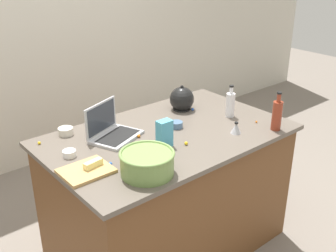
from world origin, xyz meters
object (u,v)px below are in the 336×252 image
Objects in this scene: cutting_board at (86,171)px; mixing_bowl_large at (147,162)px; butter_stick_left at (93,164)px; ramekin_small at (176,125)px; ramekin_medium at (66,131)px; bottle_vinegar at (230,104)px; kettle at (182,99)px; candy_bag at (164,134)px; bottle_soy at (277,115)px; kitchen_timer at (236,128)px; laptop at (111,130)px; ramekin_wide at (69,154)px.

mixing_bowl_large is at bearing -42.13° from cutting_board.
butter_stick_left reaches higher than ramekin_small.
cutting_board is 2.78× the size of ramekin_medium.
ramekin_medium is at bearing 155.79° from bottle_vinegar.
bottle_vinegar is 0.87× the size of cutting_board.
kettle is 0.62m from candy_bag.
bottle_soy is 0.28m from kitchen_timer.
mixing_bowl_large is (-0.10, -0.50, 0.02)m from laptop.
ramekin_small is (0.76, 0.13, 0.01)m from cutting_board.
kitchen_timer is at bearing -10.79° from butter_stick_left.
ramekin_small is at bearing 137.42° from bottle_soy.
ramekin_wide is at bearing 171.03° from bottle_vinegar.
candy_bag reaches higher than ramekin_small.
cutting_board is 3.42× the size of ramekin_wide.
kitchen_timer reaches higher than butter_stick_left.
laptop is at bearing 39.44° from cutting_board.
ramekin_wide is (-0.23, 0.44, -0.05)m from mixing_bowl_large.
ramekin_small is (-0.25, -0.22, -0.06)m from kettle.
ramekin_medium reaches higher than ramekin_small.
ramekin_medium is 1.09m from kitchen_timer.
candy_bag is at bearing -3.67° from cutting_board.
ramekin_wide is at bearing 173.24° from ramekin_small.
ramekin_medium is at bearing 79.54° from butter_stick_left.
laptop reaches higher than mixing_bowl_large.
bottle_vinegar reaches higher than butter_stick_left.
bottle_soy is at bearing -23.46° from ramekin_wide.
cutting_board is 3.17× the size of ramekin_small.
ramekin_medium is (-0.11, 0.72, -0.04)m from mixing_bowl_large.
candy_bag is at bearing 158.94° from bottle_soy.
kitchen_timer is 0.45× the size of candy_bag.
bottle_soy reaches higher than ramekin_small.
ramekin_small is at bearing 34.57° from candy_bag.
mixing_bowl_large is 0.30m from butter_stick_left.
bottle_vinegar is at bearing 50.29° from kitchen_timer.
kitchen_timer is at bearing -90.90° from kettle.
mixing_bowl_large is at bearing -176.95° from kitchen_timer.
candy_bag is at bearing -141.37° from kettle.
laptop is 0.45m from cutting_board.
laptop reaches higher than ramekin_small.
candy_bag is (-0.48, 0.15, 0.05)m from kitchen_timer.
laptop reaches higher than butter_stick_left.
mixing_bowl_large is at bearing -164.55° from bottle_vinegar.
butter_stick_left is (-1.19, 0.31, -0.07)m from bottle_soy.
kitchen_timer is at bearing -10.31° from cutting_board.
bottle_vinegar is 2.76× the size of ramekin_small.
mixing_bowl_large is 1.14× the size of bottle_soy.
cutting_board is at bearing 169.69° from kitchen_timer.
mixing_bowl_large is at bearing -145.48° from ramekin_small.
kitchen_timer is (0.24, -0.31, 0.01)m from ramekin_small.
laptop is 1.73× the size of kettle.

